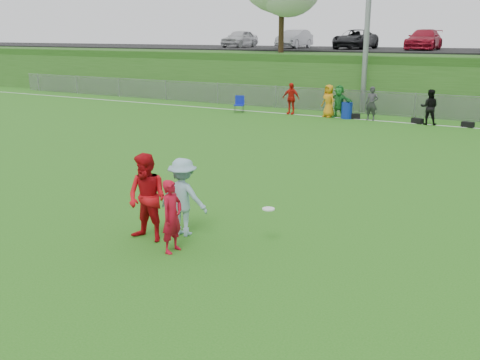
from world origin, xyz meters
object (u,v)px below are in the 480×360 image
Objects in this scene: player_blue at (183,197)px; recycling_bin at (347,110)px; player_red_center at (147,198)px; frisbee at (268,209)px; player_red_left at (172,216)px.

player_blue is 17.84m from recycling_bin.
frisbee is (2.32, 1.06, -0.18)m from player_red_center.
player_red_center reaches higher than frisbee.
player_blue is at bearing 22.92° from player_red_left.
player_red_center is at bearing -155.50° from frisbee.
recycling_bin is (-2.34, 18.61, -0.33)m from player_red_left.
recycling_bin reaches higher than frisbee.
frisbee is (1.85, 0.42, -0.09)m from player_blue.
player_blue is at bearing 55.87° from player_red_center.
player_red_left is 0.97m from player_blue.
player_red_center is 0.80m from player_blue.
player_red_center is 1.10× the size of player_blue.
player_red_left is at bearing -138.98° from frisbee.
player_red_center is at bearing 74.41° from player_red_left.
player_blue is (-0.34, 0.90, 0.11)m from player_red_left.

